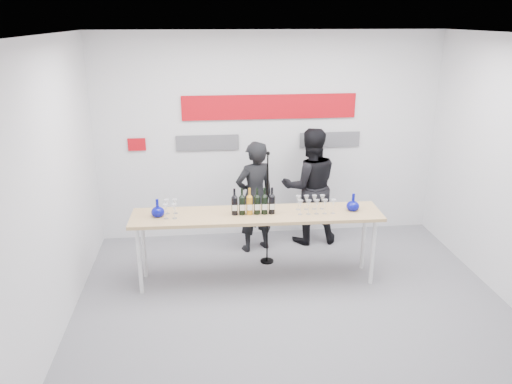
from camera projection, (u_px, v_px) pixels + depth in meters
ground at (291, 300)px, 5.90m from camera, size 5.00×5.00×0.00m
back_wall at (269, 137)px, 7.28m from camera, size 5.00×0.04×3.00m
signage at (266, 117)px, 7.14m from camera, size 3.38×0.02×0.79m
tasting_table at (257, 219)px, 6.07m from camera, size 3.05×0.69×0.91m
wine_bottles at (253, 201)px, 5.97m from camera, size 0.53×0.09×0.33m
decanter_left at (158, 208)px, 5.93m from camera, size 0.16×0.16×0.21m
decanter_right at (353, 202)px, 6.11m from camera, size 0.16×0.16×0.21m
glasses_left at (171, 209)px, 5.93m from camera, size 0.17×0.23×0.18m
glasses_right at (314, 205)px, 6.06m from camera, size 0.46×0.23×0.18m
presenter_left at (255, 197)px, 6.94m from camera, size 0.68×0.57×1.59m
presenter_right at (310, 186)px, 7.19m from camera, size 0.85×0.67×1.71m
mic_stand at (267, 230)px, 6.65m from camera, size 0.18×0.18×1.56m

